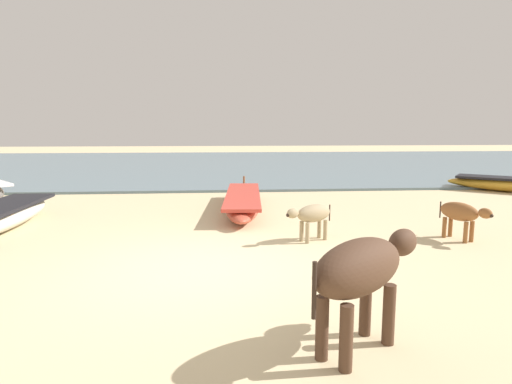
{
  "coord_description": "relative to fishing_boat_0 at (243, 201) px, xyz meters",
  "views": [
    {
      "loc": [
        0.31,
        -6.01,
        2.0
      ],
      "look_at": [
        1.06,
        3.27,
        0.6
      ],
      "focal_mm": 30.53,
      "sensor_mm": 36.0,
      "label": 1
    }
  ],
  "objects": [
    {
      "name": "calf_far_dun",
      "position": [
        1.07,
        -2.92,
        0.25
      ],
      "size": [
        0.94,
        0.66,
        0.65
      ],
      "rotation": [
        0.0,
        0.0,
        3.66
      ],
      "color": "tan",
      "rests_on": "ground"
    },
    {
      "name": "calf_near_brown",
      "position": [
        3.7,
        -3.08,
        0.26
      ],
      "size": [
        0.6,
        1.0,
        0.68
      ],
      "rotation": [
        0.0,
        0.0,
        5.12
      ],
      "color": "brown",
      "rests_on": "ground"
    },
    {
      "name": "sea_water",
      "position": [
        -0.82,
        12.91,
        -0.18
      ],
      "size": [
        60.0,
        20.0,
        0.08
      ],
      "primitive_type": "cube",
      "color": "slate",
      "rests_on": "ground"
    },
    {
      "name": "ground",
      "position": [
        -0.82,
        -4.29,
        -0.22
      ],
      "size": [
        80.0,
        80.0,
        0.0
      ],
      "primitive_type": "plane",
      "color": "beige"
    },
    {
      "name": "fishing_boat_0",
      "position": [
        0.0,
        0.0,
        0.0
      ],
      "size": [
        1.11,
        4.52,
        0.6
      ],
      "rotation": [
        0.0,
        0.0,
        1.5
      ],
      "color": "#B74733",
      "rests_on": "ground"
    },
    {
      "name": "cow_adult_dark",
      "position": [
        0.72,
        -6.69,
        0.52
      ],
      "size": [
        1.4,
        1.21,
        1.03
      ],
      "rotation": [
        0.0,
        0.0,
        0.67
      ],
      "color": "#4C3323",
      "rests_on": "ground"
    }
  ]
}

